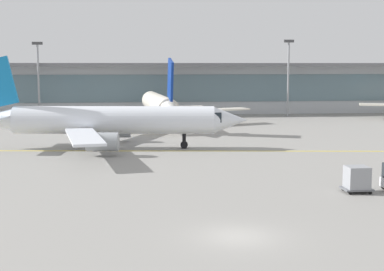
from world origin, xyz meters
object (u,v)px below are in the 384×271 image
object	(u,v)px
taxiing_regional_jet	(111,121)
gate_airplane_1	(159,105)
apron_light_mast_2	(288,74)
cargo_dolly_lead	(357,178)
apron_light_mast_1	(38,76)

from	to	relation	value
taxiing_regional_jet	gate_airplane_1	bearing A→B (deg)	81.26
apron_light_mast_2	gate_airplane_1	bearing A→B (deg)	-152.86
cargo_dolly_lead	apron_light_mast_1	world-z (taller)	apron_light_mast_1
cargo_dolly_lead	apron_light_mast_2	world-z (taller)	apron_light_mast_2
taxiing_regional_jet	apron_light_mast_1	distance (m)	40.58
cargo_dolly_lead	apron_light_mast_1	xyz separation A→B (m)	(-32.54, 62.01, 6.24)
gate_airplane_1	apron_light_mast_1	bearing A→B (deg)	51.35
gate_airplane_1	apron_light_mast_1	distance (m)	24.97
taxiing_regional_jet	cargo_dolly_lead	world-z (taller)	taxiing_regional_jet
cargo_dolly_lead	apron_light_mast_2	bearing A→B (deg)	79.31
apron_light_mast_2	apron_light_mast_1	bearing A→B (deg)	177.98
gate_airplane_1	apron_light_mast_2	distance (m)	27.19
gate_airplane_1	apron_light_mast_2	size ratio (longest dim) A/B	2.25
apron_light_mast_1	apron_light_mast_2	size ratio (longest dim) A/B	0.96
taxiing_regional_jet	apron_light_mast_2	distance (m)	47.63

